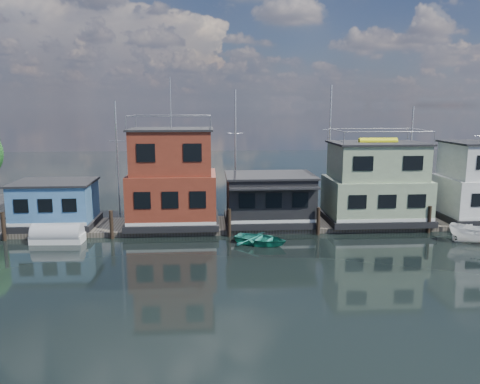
{
  "coord_description": "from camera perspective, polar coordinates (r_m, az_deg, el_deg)",
  "views": [
    {
      "loc": [
        -5.54,
        -25.98,
        10.06
      ],
      "look_at": [
        -2.97,
        12.0,
        3.0
      ],
      "focal_mm": 35.0,
      "sensor_mm": 36.0,
      "label": 1
    }
  ],
  "objects": [
    {
      "name": "houseboat_blue",
      "position": [
        40.73,
        -21.6,
        -1.36
      ],
      "size": [
        6.4,
        4.9,
        3.66
      ],
      "color": "black",
      "rests_on": "dock"
    },
    {
      "name": "dock",
      "position": [
        39.62,
        4.3,
        -3.93
      ],
      "size": [
        48.0,
        5.0,
        0.4
      ],
      "primitive_type": "cube",
      "color": "#595147",
      "rests_on": "ground"
    },
    {
      "name": "houseboat_green",
      "position": [
        41.01,
        16.21,
        0.95
      ],
      "size": [
        8.4,
        5.9,
        7.03
      ],
      "color": "black",
      "rests_on": "dock"
    },
    {
      "name": "houseboat_red",
      "position": [
        38.55,
        -8.23,
        1.51
      ],
      "size": [
        7.4,
        5.9,
        11.86
      ],
      "color": "black",
      "rests_on": "dock"
    },
    {
      "name": "motorboat",
      "position": [
        38.74,
        27.08,
        -4.53
      ],
      "size": [
        4.3,
        3.17,
        1.56
      ],
      "primitive_type": "imported",
      "rotation": [
        0.0,
        0.0,
        1.11
      ],
      "color": "white",
      "rests_on": "ground"
    },
    {
      "name": "background_masts",
      "position": [
        45.39,
        9.29,
        4.67
      ],
      "size": [
        36.4,
        0.16,
        12.0
      ],
      "color": "silver",
      "rests_on": "ground"
    },
    {
      "name": "houseboat_dark",
      "position": [
        39.04,
        3.63,
        -0.8
      ],
      "size": [
        7.4,
        6.1,
        4.06
      ],
      "color": "black",
      "rests_on": "dock"
    },
    {
      "name": "dinghy_teal",
      "position": [
        34.5,
        2.55,
        -5.74
      ],
      "size": [
        4.81,
        4.35,
        0.82
      ],
      "primitive_type": "imported",
      "rotation": [
        0.0,
        0.0,
        1.08
      ],
      "color": "teal",
      "rests_on": "ground"
    },
    {
      "name": "ground",
      "position": [
        28.4,
        7.77,
        -10.34
      ],
      "size": [
        160.0,
        160.0,
        0.0
      ],
      "primitive_type": "plane",
      "color": "black",
      "rests_on": "ground"
    },
    {
      "name": "pilings",
      "position": [
        36.67,
        4.42,
        -3.67
      ],
      "size": [
        42.28,
        0.28,
        2.2
      ],
      "color": "#2D2116",
      "rests_on": "ground"
    },
    {
      "name": "tarp_runabout",
      "position": [
        37.44,
        -21.36,
        -4.91
      ],
      "size": [
        3.85,
        1.7,
        1.53
      ],
      "rotation": [
        0.0,
        0.0,
        -0.05
      ],
      "color": "silver",
      "rests_on": "ground"
    }
  ]
}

